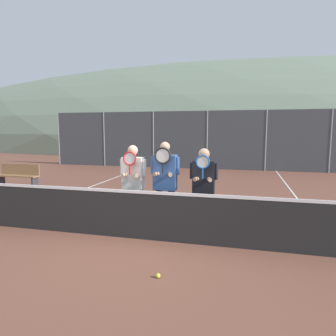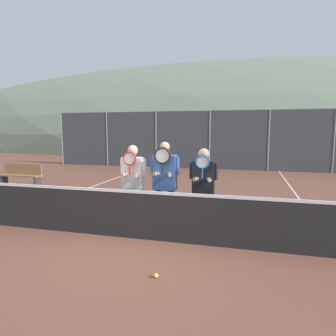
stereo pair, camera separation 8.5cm
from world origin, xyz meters
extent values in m
plane|color=brown|center=(0.00, 0.00, 0.00)|extent=(120.00, 120.00, 0.00)
ellipsoid|color=slate|center=(0.00, 50.60, 0.00)|extent=(126.23, 70.13, 24.55)
cube|color=beige|center=(-1.67, 19.63, 1.48)|extent=(15.33, 5.00, 2.96)
cube|color=#3D4247|center=(-1.67, 19.63, 3.14)|extent=(15.83, 5.50, 0.36)
cylinder|color=gray|center=(-9.02, 10.81, 1.56)|extent=(0.06, 0.06, 3.11)
cylinder|color=gray|center=(-6.01, 10.81, 1.56)|extent=(0.06, 0.06, 3.11)
cylinder|color=gray|center=(-3.01, 10.81, 1.56)|extent=(0.06, 0.06, 3.11)
cylinder|color=gray|center=(0.00, 10.81, 1.56)|extent=(0.06, 0.06, 3.11)
cylinder|color=gray|center=(3.01, 10.81, 1.56)|extent=(0.06, 0.06, 3.11)
cylinder|color=gray|center=(6.01, 10.81, 1.56)|extent=(0.06, 0.06, 3.11)
cube|color=#42474C|center=(0.00, 10.81, 1.56)|extent=(18.03, 0.02, 3.11)
cube|color=black|center=(0.00, 0.00, 0.45)|extent=(9.41, 0.02, 0.91)
cube|color=white|center=(0.00, 0.00, 0.93)|extent=(9.41, 0.03, 0.06)
cube|color=white|center=(-3.57, 3.00, 0.00)|extent=(0.05, 16.00, 0.01)
cube|color=white|center=(3.57, 3.00, 0.00)|extent=(0.05, 16.00, 0.01)
cylinder|color=white|center=(-0.43, 0.53, 0.43)|extent=(0.13, 0.13, 0.86)
cylinder|color=white|center=(-0.19, 0.53, 0.43)|extent=(0.13, 0.13, 0.86)
cube|color=white|center=(-0.31, 0.53, 1.20)|extent=(0.44, 0.22, 0.68)
sphere|color=tan|center=(-0.31, 0.53, 1.69)|extent=(0.21, 0.21, 0.21)
cylinder|color=white|center=(-0.55, 0.53, 1.33)|extent=(0.08, 0.08, 0.33)
cylinder|color=white|center=(-0.06, 0.53, 1.33)|extent=(0.08, 0.08, 0.33)
cylinder|color=tan|center=(-0.42, 0.44, 1.19)|extent=(0.16, 0.27, 0.08)
cylinder|color=tan|center=(-0.20, 0.44, 1.19)|extent=(0.16, 0.27, 0.08)
cylinder|color=red|center=(-0.31, 0.35, 1.31)|extent=(0.03, 0.03, 0.20)
torus|color=red|center=(-0.31, 0.35, 1.53)|extent=(0.29, 0.03, 0.29)
cylinder|color=silver|center=(-0.31, 0.35, 1.53)|extent=(0.24, 0.00, 0.24)
cylinder|color=#232838|center=(0.26, 0.50, 0.45)|extent=(0.13, 0.13, 0.90)
cylinder|color=#232838|center=(0.52, 0.50, 0.45)|extent=(0.13, 0.13, 0.90)
cube|color=#335693|center=(0.39, 0.50, 1.25)|extent=(0.46, 0.22, 0.71)
sphere|color=tan|center=(0.39, 0.50, 1.77)|extent=(0.20, 0.20, 0.20)
cylinder|color=#335693|center=(0.13, 0.50, 1.39)|extent=(0.08, 0.08, 0.35)
cylinder|color=#335693|center=(0.65, 0.50, 1.39)|extent=(0.08, 0.08, 0.35)
cylinder|color=tan|center=(0.27, 0.41, 1.24)|extent=(0.16, 0.27, 0.08)
cylinder|color=tan|center=(0.50, 0.41, 1.24)|extent=(0.16, 0.27, 0.08)
cylinder|color=black|center=(0.39, 0.32, 1.36)|extent=(0.03, 0.03, 0.20)
torus|color=black|center=(0.39, 0.32, 1.61)|extent=(0.34, 0.04, 0.34)
cylinder|color=silver|center=(0.39, 0.32, 1.61)|extent=(0.28, 0.00, 0.28)
cylinder|color=black|center=(1.05, 0.56, 0.42)|extent=(0.13, 0.13, 0.84)
cylinder|color=black|center=(1.28, 0.56, 0.42)|extent=(0.13, 0.13, 0.84)
cube|color=black|center=(1.17, 0.56, 1.17)|extent=(0.43, 0.22, 0.66)
sphere|color=tan|center=(1.17, 0.56, 1.64)|extent=(0.22, 0.22, 0.22)
cylinder|color=black|center=(0.93, 0.56, 1.30)|extent=(0.08, 0.08, 0.33)
cylinder|color=black|center=(1.40, 0.56, 1.30)|extent=(0.08, 0.08, 0.33)
cylinder|color=tan|center=(1.06, 0.47, 1.16)|extent=(0.16, 0.27, 0.08)
cylinder|color=tan|center=(1.27, 0.47, 1.16)|extent=(0.16, 0.27, 0.08)
cylinder|color=#1E5BAD|center=(1.17, 0.38, 1.28)|extent=(0.03, 0.03, 0.20)
torus|color=#1E5BAD|center=(1.17, 0.38, 1.50)|extent=(0.27, 0.03, 0.27)
cylinder|color=silver|center=(1.17, 0.38, 1.50)|extent=(0.22, 0.00, 0.22)
cube|color=black|center=(-4.67, 13.71, 0.73)|extent=(4.79, 1.74, 0.86)
cube|color=#2D3842|center=(-4.67, 13.71, 1.52)|extent=(2.64, 1.60, 0.71)
cylinder|color=black|center=(-3.12, 12.82, 0.30)|extent=(0.60, 0.16, 0.60)
cylinder|color=black|center=(-3.12, 14.60, 0.30)|extent=(0.60, 0.16, 0.60)
cylinder|color=black|center=(-6.23, 12.82, 0.30)|extent=(0.60, 0.16, 0.60)
cylinder|color=black|center=(-6.23, 14.60, 0.30)|extent=(0.60, 0.16, 0.60)
cube|color=navy|center=(0.74, 14.00, 0.74)|extent=(4.50, 1.84, 0.87)
cube|color=#2D3842|center=(0.74, 14.00, 1.53)|extent=(2.48, 1.69, 0.72)
cylinder|color=black|center=(2.20, 13.06, 0.30)|extent=(0.60, 0.16, 0.60)
cylinder|color=black|center=(2.20, 14.94, 0.30)|extent=(0.60, 0.16, 0.60)
cylinder|color=black|center=(-0.72, 13.06, 0.30)|extent=(0.60, 0.16, 0.60)
cylinder|color=black|center=(-0.72, 14.94, 0.30)|extent=(0.60, 0.16, 0.60)
cube|color=navy|center=(6.00, 14.14, 0.68)|extent=(4.47, 1.89, 0.77)
cube|color=#2D3842|center=(6.00, 14.14, 1.38)|extent=(2.46, 1.73, 0.63)
cylinder|color=black|center=(4.54, 13.17, 0.30)|extent=(0.60, 0.16, 0.60)
cylinder|color=black|center=(4.54, 15.10, 0.30)|extent=(0.60, 0.16, 0.60)
cube|color=olive|center=(-6.10, 3.87, 0.42)|extent=(1.62, 0.36, 0.05)
cube|color=olive|center=(-6.10, 4.03, 0.65)|extent=(1.62, 0.04, 0.40)
cube|color=#333338|center=(-6.84, 3.87, 0.20)|extent=(0.06, 0.32, 0.40)
cube|color=#333338|center=(-5.37, 3.87, 0.20)|extent=(0.06, 0.32, 0.40)
sphere|color=#CCDB33|center=(0.78, -1.39, 0.03)|extent=(0.07, 0.07, 0.07)
camera|label=1|loc=(1.91, -5.28, 2.11)|focal=32.00mm
camera|label=2|loc=(2.00, -5.26, 2.11)|focal=32.00mm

